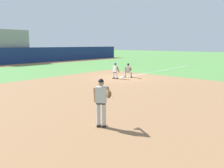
{
  "coord_description": "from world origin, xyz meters",
  "views": [
    {
      "loc": [
        -15.95,
        -12.76,
        3.1
      ],
      "look_at": [
        -7.2,
        -5.07,
        0.98
      ],
      "focal_mm": 35.0,
      "sensor_mm": 36.0,
      "label": 1
    }
  ],
  "objects_px": {
    "first_base_bag": "(122,77)",
    "first_baseman": "(128,70)",
    "baseball": "(112,97)",
    "baserunner": "(115,70)",
    "pitcher": "(102,100)"
  },
  "relations": [
    {
      "from": "baserunner",
      "to": "pitcher",
      "type": "bearing_deg",
      "value": -141.98
    },
    {
      "from": "first_base_bag",
      "to": "baserunner",
      "type": "height_order",
      "value": "baserunner"
    },
    {
      "from": "baseball",
      "to": "pitcher",
      "type": "height_order",
      "value": "pitcher"
    },
    {
      "from": "baseball",
      "to": "first_baseman",
      "type": "distance_m",
      "value": 8.33
    },
    {
      "from": "baserunner",
      "to": "first_base_bag",
      "type": "bearing_deg",
      "value": -3.67
    },
    {
      "from": "first_base_bag",
      "to": "baseball",
      "type": "bearing_deg",
      "value": -145.45
    },
    {
      "from": "baseball",
      "to": "baserunner",
      "type": "relative_size",
      "value": 0.05
    },
    {
      "from": "baseball",
      "to": "first_baseman",
      "type": "bearing_deg",
      "value": 30.59
    },
    {
      "from": "baseball",
      "to": "first_baseman",
      "type": "height_order",
      "value": "first_baseman"
    },
    {
      "from": "first_base_bag",
      "to": "first_baseman",
      "type": "relative_size",
      "value": 0.28
    },
    {
      "from": "baserunner",
      "to": "first_baseman",
      "type": "bearing_deg",
      "value": -13.9
    },
    {
      "from": "first_base_bag",
      "to": "pitcher",
      "type": "xyz_separation_m",
      "value": [
        -10.25,
        -7.23,
        1.01
      ]
    },
    {
      "from": "pitcher",
      "to": "first_baseman",
      "type": "relative_size",
      "value": 1.39
    },
    {
      "from": "first_baseman",
      "to": "baseball",
      "type": "bearing_deg",
      "value": -149.41
    },
    {
      "from": "baseball",
      "to": "baserunner",
      "type": "xyz_separation_m",
      "value": [
        5.66,
        4.59,
        0.76
      ]
    }
  ]
}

